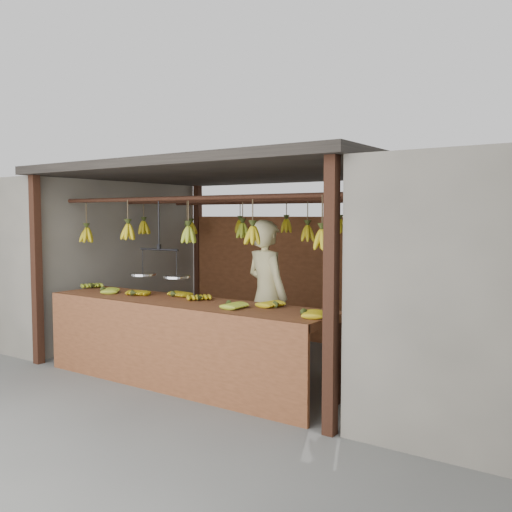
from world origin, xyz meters
The scene contains 8 objects.
ground centered at (0.00, 0.00, 0.00)m, with size 80.00×80.00×0.00m, color #5B5B57.
stall centered at (0.00, 0.33, 1.97)m, with size 4.30×3.30×2.40m.
neighbor_left centered at (-3.60, 0.00, 1.15)m, with size 3.00×3.00×2.30m, color slate.
counter centered at (0.05, -1.23, 0.71)m, with size 3.54×0.79×0.96m.
hanging_bananas centered at (0.00, 0.01, 1.62)m, with size 3.64×2.24×0.39m.
balance_scale centered at (-0.43, -1.00, 1.18)m, with size 0.79×0.32×0.88m.
vendor centered at (0.48, -0.17, 0.88)m, with size 0.64×0.42×1.76m, color beige.
bag_bundles centered at (1.94, 1.35, 1.00)m, with size 0.08×0.26×1.23m.
Camera 1 is at (4.13, -5.63, 1.81)m, focal length 40.00 mm.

